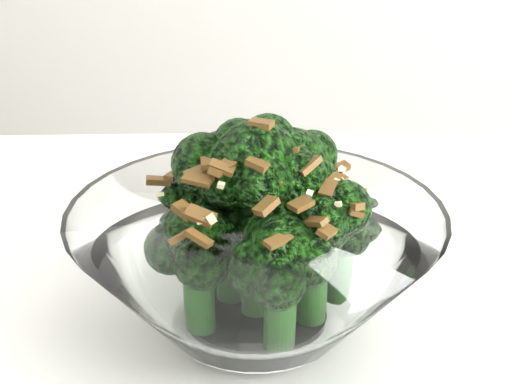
% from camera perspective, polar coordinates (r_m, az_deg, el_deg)
% --- Properties ---
extents(broccoli_dish, '(0.22, 0.22, 0.13)m').
position_cam_1_polar(broccoli_dish, '(0.42, 0.13, -4.93)').
color(broccoli_dish, white).
rests_on(broccoli_dish, table).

